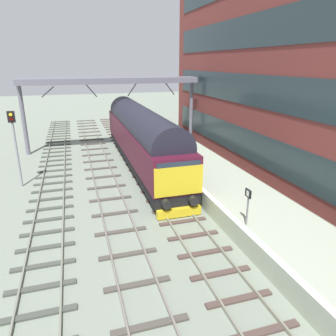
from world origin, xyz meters
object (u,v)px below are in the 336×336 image
waiting_passenger (174,138)px  signal_post_near (15,141)px  platform_number_sign (248,201)px  diesel_locomotive (141,136)px

waiting_passenger → signal_post_near: bearing=115.6°
waiting_passenger → platform_number_sign: bearing=-170.3°
diesel_locomotive → waiting_passenger: 2.94m
signal_post_near → platform_number_sign: size_ratio=2.98×
platform_number_sign → waiting_passenger: platform_number_sign is taller
diesel_locomotive → signal_post_near: signal_post_near is taller
signal_post_near → platform_number_sign: (10.58, -10.56, -0.94)m
platform_number_sign → waiting_passenger: 13.07m
platform_number_sign → waiting_passenger: (0.85, 13.04, -0.15)m
signal_post_near → waiting_passenger: size_ratio=3.05×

